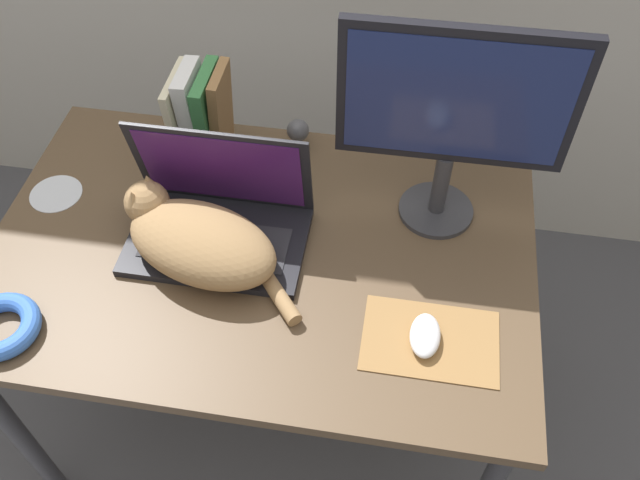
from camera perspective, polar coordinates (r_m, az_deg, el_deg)
name	(u,v)px	position (r m, az deg, el deg)	size (l,w,h in m)	color
desk	(263,271)	(1.53, -4.85, -2.63)	(1.18, 0.78, 0.76)	brown
laptop	(219,219)	(1.47, -8.53, 1.75)	(0.38, 0.24, 0.25)	black
cat	(197,240)	(1.41, -10.29, 0.00)	(0.41, 0.28, 0.14)	#99754C
external_monitor	(454,114)	(1.36, 11.24, 10.35)	(0.46, 0.17, 0.48)	#333338
mousepad	(430,340)	(1.34, 9.27, -8.34)	(0.26, 0.17, 0.00)	olive
computer_mouse	(425,336)	(1.33, 8.84, -7.95)	(0.06, 0.10, 0.03)	silver
book_row	(202,116)	(1.61, -9.89, 10.22)	(0.13, 0.16, 0.25)	beige
cable_coil	(1,327)	(1.46, -25.30, -6.61)	(0.15, 0.15, 0.04)	blue
webcam	(298,131)	(1.65, -1.88, 9.16)	(0.05, 0.05, 0.08)	#232328
cd_disc	(56,194)	(1.68, -21.34, 3.65)	(0.12, 0.12, 0.00)	silver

